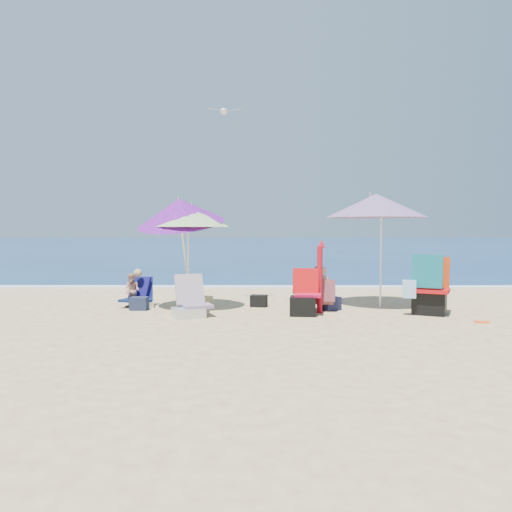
{
  "coord_description": "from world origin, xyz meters",
  "views": [
    {
      "loc": [
        -0.26,
        -9.3,
        1.64
      ],
      "look_at": [
        -0.3,
        1.0,
        1.1
      ],
      "focal_mm": 36.39,
      "sensor_mm": 36.0,
      "label": 1
    }
  ],
  "objects_px": {
    "seagull": "(224,111)",
    "umbrella_turquoise": "(376,206)",
    "person_center": "(321,289)",
    "chair_rainbow": "(190,306)",
    "camp_chair_left": "(304,301)",
    "umbrella_striped": "(190,215)",
    "umbrella_blue": "(180,211)",
    "chair_navy": "(143,299)",
    "furled_umbrella": "(320,273)",
    "person_left": "(133,290)",
    "camp_chair_right": "(429,293)"
  },
  "relations": [
    {
      "from": "umbrella_striped",
      "to": "chair_rainbow",
      "type": "distance_m",
      "value": 1.95
    },
    {
      "from": "furled_umbrella",
      "to": "chair_rainbow",
      "type": "bearing_deg",
      "value": -169.94
    },
    {
      "from": "chair_navy",
      "to": "camp_chair_right",
      "type": "distance_m",
      "value": 5.79
    },
    {
      "from": "seagull",
      "to": "person_center",
      "type": "bearing_deg",
      "value": -27.66
    },
    {
      "from": "furled_umbrella",
      "to": "person_left",
      "type": "relative_size",
      "value": 1.8
    },
    {
      "from": "chair_rainbow",
      "to": "umbrella_blue",
      "type": "bearing_deg",
      "value": 109.64
    },
    {
      "from": "chair_rainbow",
      "to": "umbrella_turquoise",
      "type": "bearing_deg",
      "value": 18.91
    },
    {
      "from": "furled_umbrella",
      "to": "seagull",
      "type": "height_order",
      "value": "seagull"
    },
    {
      "from": "umbrella_striped",
      "to": "umbrella_blue",
      "type": "bearing_deg",
      "value": -170.87
    },
    {
      "from": "furled_umbrella",
      "to": "camp_chair_right",
      "type": "distance_m",
      "value": 2.11
    },
    {
      "from": "chair_rainbow",
      "to": "camp_chair_left",
      "type": "bearing_deg",
      "value": 4.58
    },
    {
      "from": "umbrella_blue",
      "to": "furled_umbrella",
      "type": "bearing_deg",
      "value": -9.2
    },
    {
      "from": "camp_chair_right",
      "to": "seagull",
      "type": "distance_m",
      "value": 5.69
    },
    {
      "from": "umbrella_blue",
      "to": "seagull",
      "type": "bearing_deg",
      "value": 43.91
    },
    {
      "from": "seagull",
      "to": "umbrella_turquoise",
      "type": "bearing_deg",
      "value": -7.53
    },
    {
      "from": "umbrella_blue",
      "to": "camp_chair_right",
      "type": "height_order",
      "value": "umbrella_blue"
    },
    {
      "from": "chair_rainbow",
      "to": "person_center",
      "type": "xyz_separation_m",
      "value": [
        2.52,
        0.66,
        0.23
      ]
    },
    {
      "from": "chair_rainbow",
      "to": "camp_chair_left",
      "type": "height_order",
      "value": "camp_chair_left"
    },
    {
      "from": "camp_chair_right",
      "to": "person_center",
      "type": "relative_size",
      "value": 1.28
    },
    {
      "from": "person_center",
      "to": "seagull",
      "type": "bearing_deg",
      "value": 152.34
    },
    {
      "from": "umbrella_turquoise",
      "to": "person_center",
      "type": "relative_size",
      "value": 3.04
    },
    {
      "from": "chair_rainbow",
      "to": "person_center",
      "type": "height_order",
      "value": "person_center"
    },
    {
      "from": "umbrella_blue",
      "to": "camp_chair_left",
      "type": "relative_size",
      "value": 2.77
    },
    {
      "from": "umbrella_blue",
      "to": "person_left",
      "type": "distance_m",
      "value": 1.94
    },
    {
      "from": "umbrella_turquoise",
      "to": "furled_umbrella",
      "type": "relative_size",
      "value": 1.92
    },
    {
      "from": "umbrella_blue",
      "to": "furled_umbrella",
      "type": "xyz_separation_m",
      "value": [
        2.8,
        -0.45,
        -1.21
      ]
    },
    {
      "from": "umbrella_striped",
      "to": "umbrella_blue",
      "type": "distance_m",
      "value": 0.21
    },
    {
      "from": "umbrella_turquoise",
      "to": "umbrella_blue",
      "type": "xyz_separation_m",
      "value": [
        -4.06,
        -0.39,
        -0.13
      ]
    },
    {
      "from": "camp_chair_left",
      "to": "person_center",
      "type": "xyz_separation_m",
      "value": [
        0.38,
        0.49,
        0.18
      ]
    },
    {
      "from": "umbrella_striped",
      "to": "chair_rainbow",
      "type": "xyz_separation_m",
      "value": [
        0.12,
        -0.92,
        -1.71
      ]
    },
    {
      "from": "chair_navy",
      "to": "chair_rainbow",
      "type": "relative_size",
      "value": 0.71
    },
    {
      "from": "camp_chair_left",
      "to": "camp_chair_right",
      "type": "distance_m",
      "value": 2.41
    },
    {
      "from": "chair_rainbow",
      "to": "person_left",
      "type": "height_order",
      "value": "person_left"
    },
    {
      "from": "umbrella_striped",
      "to": "umbrella_turquoise",
      "type": "bearing_deg",
      "value": 5.31
    },
    {
      "from": "umbrella_striped",
      "to": "camp_chair_left",
      "type": "bearing_deg",
      "value": -18.36
    },
    {
      "from": "umbrella_striped",
      "to": "camp_chair_left",
      "type": "height_order",
      "value": "umbrella_striped"
    },
    {
      "from": "person_center",
      "to": "person_left",
      "type": "relative_size",
      "value": 1.14
    },
    {
      "from": "umbrella_blue",
      "to": "seagull",
      "type": "relative_size",
      "value": 3.3
    },
    {
      "from": "person_center",
      "to": "camp_chair_right",
      "type": "bearing_deg",
      "value": -11.41
    },
    {
      "from": "camp_chair_right",
      "to": "person_left",
      "type": "relative_size",
      "value": 1.46
    },
    {
      "from": "chair_navy",
      "to": "camp_chair_left",
      "type": "distance_m",
      "value": 3.46
    },
    {
      "from": "umbrella_turquoise",
      "to": "person_left",
      "type": "bearing_deg",
      "value": -178.33
    },
    {
      "from": "person_center",
      "to": "seagull",
      "type": "height_order",
      "value": "seagull"
    },
    {
      "from": "furled_umbrella",
      "to": "umbrella_blue",
      "type": "bearing_deg",
      "value": 170.8
    },
    {
      "from": "chair_navy",
      "to": "umbrella_striped",
      "type": "bearing_deg",
      "value": -15.12
    },
    {
      "from": "person_center",
      "to": "person_left",
      "type": "distance_m",
      "value": 3.89
    },
    {
      "from": "umbrella_blue",
      "to": "person_left",
      "type": "xyz_separation_m",
      "value": [
        -1.02,
        0.24,
        -1.63
      ]
    },
    {
      "from": "chair_navy",
      "to": "seagull",
      "type": "bearing_deg",
      "value": 16.58
    },
    {
      "from": "umbrella_striped",
      "to": "seagull",
      "type": "distance_m",
      "value": 2.49
    },
    {
      "from": "camp_chair_left",
      "to": "chair_navy",
      "type": "bearing_deg",
      "value": 162.65
    }
  ]
}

